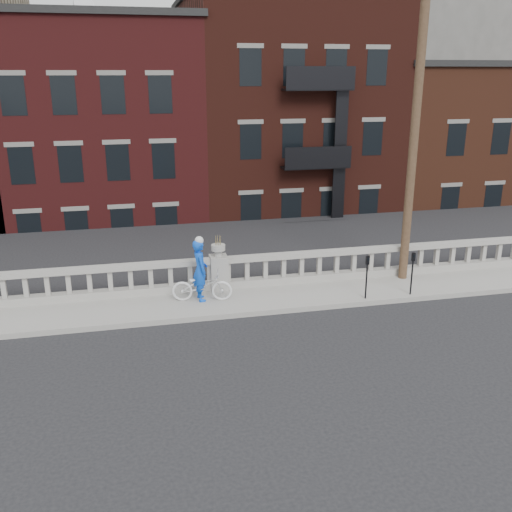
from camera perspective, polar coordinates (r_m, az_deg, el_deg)
The scene contains 10 objects.
ground at distance 14.82m, azimuth -1.22°, elevation -9.22°, with size 120.00×120.00×0.00m, color black.
sidewalk at distance 17.47m, azimuth -3.20°, elevation -4.60°, with size 32.00×2.20×0.15m, color #98958D.
balustrade at distance 18.14m, azimuth -3.74°, elevation -1.83°, with size 28.00×0.34×1.03m.
planter_pedestal at distance 18.08m, azimuth -3.75°, elevation -1.26°, with size 0.55×0.55×1.76m.
lower_level at distance 36.35m, azimuth -7.82°, elevation 11.25°, with size 80.00×44.00×20.80m.
utility_pole at distance 18.79m, azimuth 15.64°, elevation 12.64°, with size 1.60×0.28×10.00m.
parking_meter_b at distance 17.54m, azimuth 11.03°, elevation -1.61°, with size 0.10×0.09×1.36m.
parking_meter_c at distance 18.17m, azimuth 15.37°, elevation -1.23°, with size 0.10×0.09×1.36m.
bicycle at distance 17.27m, azimuth -5.42°, elevation -2.96°, with size 0.63×1.81×0.95m, color silver.
cyclist at distance 17.18m, azimuth -5.62°, elevation -1.42°, with size 0.69×0.45×1.89m, color blue.
Camera 1 is at (-2.61, -12.93, 6.77)m, focal length 40.00 mm.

